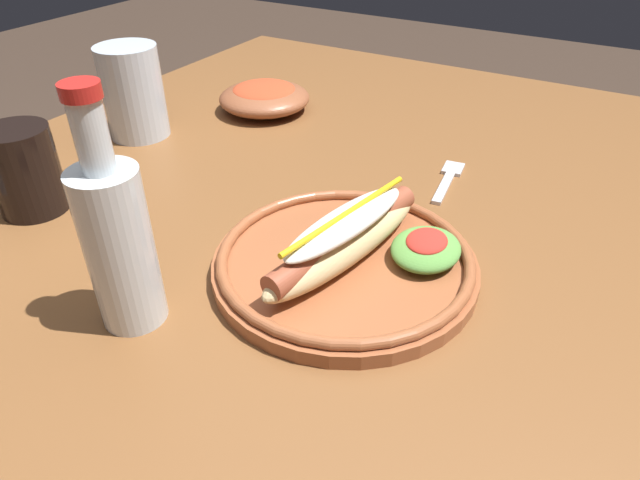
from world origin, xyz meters
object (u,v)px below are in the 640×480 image
hot_dog_plate (349,255)px  fork (448,178)px  extra_cup (133,92)px  side_bowl (264,97)px  soda_cup (25,170)px  glass_bottle (118,240)px

hot_dog_plate → fork: (0.25, -0.02, -0.02)m
extra_cup → side_bowl: extra_cup is taller
hot_dog_plate → extra_cup: bearing=71.7°
soda_cup → side_bowl: (0.41, -0.06, -0.03)m
soda_cup → glass_bottle: 0.27m
soda_cup → side_bowl: bearing=-8.3°
hot_dog_plate → glass_bottle: 0.23m
extra_cup → hot_dog_plate: bearing=-108.3°
fork → glass_bottle: bearing=151.0°
soda_cup → extra_cup: extra_cup is taller
soda_cup → fork: bearing=-51.9°
extra_cup → side_bowl: bearing=-31.6°
extra_cup → glass_bottle: bearing=-135.7°
side_bowl → soda_cup: bearing=171.7°
fork → extra_cup: 0.49m
extra_cup → side_bowl: 0.22m
fork → side_bowl: 0.37m
hot_dog_plate → soda_cup: (-0.08, 0.40, 0.03)m
soda_cup → hot_dog_plate: bearing=-78.4°
soda_cup → extra_cup: size_ratio=0.77×
side_bowl → extra_cup: bearing=148.4°
extra_cup → side_bowl: (0.18, -0.11, -0.04)m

